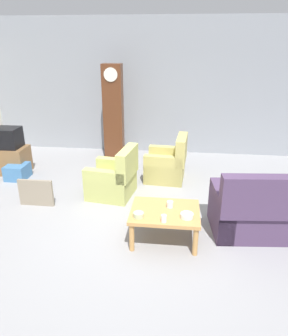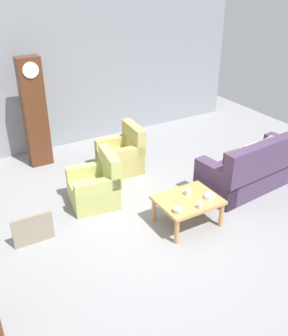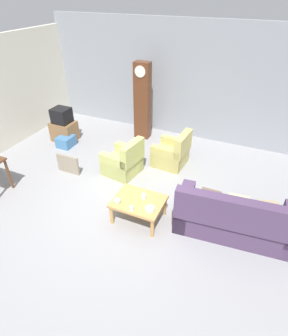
{
  "view_description": "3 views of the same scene",
  "coord_description": "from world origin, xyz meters",
  "px_view_note": "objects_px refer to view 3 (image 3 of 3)",
  "views": [
    {
      "loc": [
        0.55,
        -4.24,
        2.66
      ],
      "look_at": [
        -0.01,
        0.58,
        0.7
      ],
      "focal_mm": 33.92,
      "sensor_mm": 36.0,
      "label": 1
    },
    {
      "loc": [
        -2.74,
        -4.38,
        3.7
      ],
      "look_at": [
        0.06,
        0.43,
        0.73
      ],
      "focal_mm": 41.18,
      "sensor_mm": 36.0,
      "label": 2
    },
    {
      "loc": [
        2.13,
        -3.98,
        3.92
      ],
      "look_at": [
        0.16,
        0.41,
        0.67
      ],
      "focal_mm": 29.5,
      "sensor_mm": 36.0,
      "label": 3
    }
  ],
  "objects_px": {
    "cup_blue_rimmed": "(144,196)",
    "armchair_olive_near": "(124,162)",
    "tv_stand_cabinet": "(64,131)",
    "framed_picture_leaning": "(68,164)",
    "bowl_white_stacked": "(150,209)",
    "bowl_shallow_green": "(117,201)",
    "tv_crt": "(62,115)",
    "armchair_olive_far": "(172,154)",
    "couch_floral": "(234,219)",
    "cup_white_porcelain": "(131,208)",
    "storage_box_blue": "(66,141)",
    "grandfather_clock": "(142,102)",
    "coffee_table_wood": "(139,203)"
  },
  "relations": [
    {
      "from": "grandfather_clock",
      "to": "couch_floral",
      "type": "bearing_deg",
      "value": -42.81
    },
    {
      "from": "tv_stand_cabinet",
      "to": "framed_picture_leaning",
      "type": "bearing_deg",
      "value": -49.81
    },
    {
      "from": "coffee_table_wood",
      "to": "tv_stand_cabinet",
      "type": "xyz_separation_m",
      "value": [
        -3.4,
        2.11,
        -0.11
      ]
    },
    {
      "from": "bowl_shallow_green",
      "to": "tv_stand_cabinet",
      "type": "bearing_deg",
      "value": 142.72
    },
    {
      "from": "couch_floral",
      "to": "coffee_table_wood",
      "type": "height_order",
      "value": "couch_floral"
    },
    {
      "from": "couch_floral",
      "to": "cup_white_porcelain",
      "type": "height_order",
      "value": "couch_floral"
    },
    {
      "from": "couch_floral",
      "to": "tv_stand_cabinet",
      "type": "relative_size",
      "value": 3.19
    },
    {
      "from": "storage_box_blue",
      "to": "bowl_white_stacked",
      "type": "height_order",
      "value": "bowl_white_stacked"
    },
    {
      "from": "tv_crt",
      "to": "framed_picture_leaning",
      "type": "relative_size",
      "value": 0.8
    },
    {
      "from": "grandfather_clock",
      "to": "framed_picture_leaning",
      "type": "distance_m",
      "value": 2.78
    },
    {
      "from": "armchair_olive_far",
      "to": "framed_picture_leaning",
      "type": "bearing_deg",
      "value": -147.57
    },
    {
      "from": "bowl_shallow_green",
      "to": "tv_crt",
      "type": "bearing_deg",
      "value": 142.72
    },
    {
      "from": "tv_stand_cabinet",
      "to": "cup_white_porcelain",
      "type": "height_order",
      "value": "tv_stand_cabinet"
    },
    {
      "from": "armchair_olive_near",
      "to": "framed_picture_leaning",
      "type": "height_order",
      "value": "armchair_olive_near"
    },
    {
      "from": "grandfather_clock",
      "to": "tv_stand_cabinet",
      "type": "bearing_deg",
      "value": -150.49
    },
    {
      "from": "armchair_olive_far",
      "to": "tv_crt",
      "type": "bearing_deg",
      "value": -179.48
    },
    {
      "from": "armchair_olive_far",
      "to": "bowl_white_stacked",
      "type": "distance_m",
      "value": 2.33
    },
    {
      "from": "couch_floral",
      "to": "tv_crt",
      "type": "bearing_deg",
      "value": 161.08
    },
    {
      "from": "couch_floral",
      "to": "bowl_white_stacked",
      "type": "height_order",
      "value": "couch_floral"
    },
    {
      "from": "coffee_table_wood",
      "to": "tv_stand_cabinet",
      "type": "bearing_deg",
      "value": 148.19
    },
    {
      "from": "armchair_olive_near",
      "to": "bowl_shallow_green",
      "type": "bearing_deg",
      "value": -66.37
    },
    {
      "from": "cup_white_porcelain",
      "to": "couch_floral",
      "type": "bearing_deg",
      "value": 20.29
    },
    {
      "from": "grandfather_clock",
      "to": "tv_stand_cabinet",
      "type": "height_order",
      "value": "grandfather_clock"
    },
    {
      "from": "coffee_table_wood",
      "to": "framed_picture_leaning",
      "type": "bearing_deg",
      "value": 161.59
    },
    {
      "from": "framed_picture_leaning",
      "to": "tv_stand_cabinet",
      "type": "bearing_deg",
      "value": 130.19
    },
    {
      "from": "armchair_olive_near",
      "to": "bowl_white_stacked",
      "type": "bearing_deg",
      "value": -47.97
    },
    {
      "from": "couch_floral",
      "to": "armchair_olive_near",
      "type": "relative_size",
      "value": 2.36
    },
    {
      "from": "couch_floral",
      "to": "framed_picture_leaning",
      "type": "relative_size",
      "value": 3.62
    },
    {
      "from": "armchair_olive_near",
      "to": "storage_box_blue",
      "type": "xyz_separation_m",
      "value": [
        -2.13,
        0.52,
        -0.15
      ]
    },
    {
      "from": "armchair_olive_near",
      "to": "tv_crt",
      "type": "distance_m",
      "value": 2.58
    },
    {
      "from": "cup_blue_rimmed",
      "to": "armchair_olive_near",
      "type": "bearing_deg",
      "value": 131.97
    },
    {
      "from": "storage_box_blue",
      "to": "grandfather_clock",
      "type": "bearing_deg",
      "value": 39.36
    },
    {
      "from": "cup_blue_rimmed",
      "to": "tv_crt",
      "type": "bearing_deg",
      "value": 149.89
    },
    {
      "from": "cup_blue_rimmed",
      "to": "bowl_white_stacked",
      "type": "xyz_separation_m",
      "value": [
        0.24,
        -0.26,
        -0.01
      ]
    },
    {
      "from": "framed_picture_leaning",
      "to": "cup_blue_rimmed",
      "type": "xyz_separation_m",
      "value": [
        2.31,
        -0.65,
        0.27
      ]
    },
    {
      "from": "grandfather_clock",
      "to": "tv_stand_cabinet",
      "type": "xyz_separation_m",
      "value": [
        -2.01,
        -1.14,
        -0.82
      ]
    },
    {
      "from": "armchair_olive_near",
      "to": "tv_stand_cabinet",
      "type": "distance_m",
      "value": 2.53
    },
    {
      "from": "couch_floral",
      "to": "grandfather_clock",
      "type": "distance_m",
      "value": 4.33
    },
    {
      "from": "couch_floral",
      "to": "bowl_white_stacked",
      "type": "bearing_deg",
      "value": -160.88
    },
    {
      "from": "armchair_olive_far",
      "to": "framed_picture_leaning",
      "type": "distance_m",
      "value": 2.59
    },
    {
      "from": "armchair_olive_near",
      "to": "tv_crt",
      "type": "bearing_deg",
      "value": 161.05
    },
    {
      "from": "cup_blue_rimmed",
      "to": "bowl_shallow_green",
      "type": "height_order",
      "value": "cup_blue_rimmed"
    },
    {
      "from": "grandfather_clock",
      "to": "armchair_olive_near",
      "type": "bearing_deg",
      "value": -78.93
    },
    {
      "from": "couch_floral",
      "to": "framed_picture_leaning",
      "type": "height_order",
      "value": "couch_floral"
    },
    {
      "from": "storage_box_blue",
      "to": "tv_crt",
      "type": "bearing_deg",
      "value": 131.16
    },
    {
      "from": "tv_crt",
      "to": "storage_box_blue",
      "type": "xyz_separation_m",
      "value": [
        0.26,
        -0.3,
        -0.63
      ]
    },
    {
      "from": "armchair_olive_far",
      "to": "grandfather_clock",
      "type": "height_order",
      "value": "grandfather_clock"
    },
    {
      "from": "armchair_olive_far",
      "to": "cup_white_porcelain",
      "type": "distance_m",
      "value": 2.45
    },
    {
      "from": "tv_stand_cabinet",
      "to": "grandfather_clock",
      "type": "bearing_deg",
      "value": 29.51
    },
    {
      "from": "tv_stand_cabinet",
      "to": "framed_picture_leaning",
      "type": "height_order",
      "value": "tv_stand_cabinet"
    }
  ]
}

